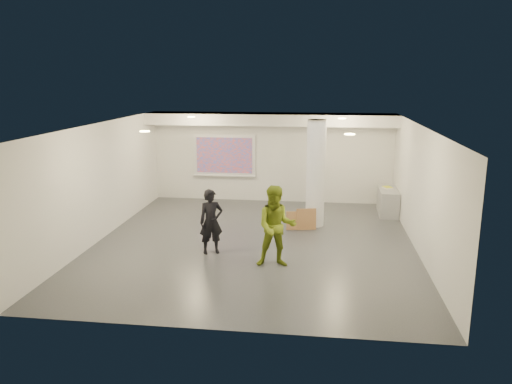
# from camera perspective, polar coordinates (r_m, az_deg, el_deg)

# --- Properties ---
(floor) EXTENTS (8.00, 9.00, 0.01)m
(floor) POSITION_cam_1_polar(r_m,az_deg,el_deg) (12.77, -0.23, -5.88)
(floor) COLOR #383B40
(floor) RESTS_ON ground
(ceiling) EXTENTS (8.00, 9.00, 0.01)m
(ceiling) POSITION_cam_1_polar(r_m,az_deg,el_deg) (12.13, -0.24, 7.65)
(ceiling) COLOR white
(ceiling) RESTS_ON floor
(wall_back) EXTENTS (8.00, 0.01, 3.00)m
(wall_back) POSITION_cam_1_polar(r_m,az_deg,el_deg) (16.76, 1.80, 3.98)
(wall_back) COLOR silver
(wall_back) RESTS_ON floor
(wall_front) EXTENTS (8.00, 0.01, 3.00)m
(wall_front) POSITION_cam_1_polar(r_m,az_deg,el_deg) (8.08, -4.48, -6.07)
(wall_front) COLOR silver
(wall_front) RESTS_ON floor
(wall_left) EXTENTS (0.01, 9.00, 3.00)m
(wall_left) POSITION_cam_1_polar(r_m,az_deg,el_deg) (13.47, -17.35, 1.15)
(wall_left) COLOR silver
(wall_left) RESTS_ON floor
(wall_right) EXTENTS (0.01, 9.00, 3.00)m
(wall_right) POSITION_cam_1_polar(r_m,az_deg,el_deg) (12.49, 18.27, 0.17)
(wall_right) COLOR silver
(wall_right) RESTS_ON floor
(soffit_band) EXTENTS (8.00, 1.10, 0.36)m
(soffit_band) POSITION_cam_1_polar(r_m,az_deg,el_deg) (16.05, 1.64, 8.33)
(soffit_band) COLOR silver
(soffit_band) RESTS_ON ceiling
(downlight_nw) EXTENTS (0.22, 0.22, 0.02)m
(downlight_nw) POSITION_cam_1_polar(r_m,az_deg,el_deg) (15.00, -7.41, 8.51)
(downlight_nw) COLOR #FFEE89
(downlight_nw) RESTS_ON ceiling
(downlight_ne) EXTENTS (0.22, 0.22, 0.02)m
(downlight_ne) POSITION_cam_1_polar(r_m,az_deg,el_deg) (14.53, 9.82, 8.28)
(downlight_ne) COLOR #FFEE89
(downlight_ne) RESTS_ON ceiling
(downlight_sw) EXTENTS (0.22, 0.22, 0.02)m
(downlight_sw) POSITION_cam_1_polar(r_m,az_deg,el_deg) (11.20, -12.60, 6.79)
(downlight_sw) COLOR #FFEE89
(downlight_sw) RESTS_ON ceiling
(downlight_se) EXTENTS (0.22, 0.22, 0.02)m
(downlight_se) POSITION_cam_1_polar(r_m,az_deg,el_deg) (10.55, 10.66, 6.51)
(downlight_se) COLOR #FFEE89
(downlight_se) RESTS_ON ceiling
(column) EXTENTS (0.52, 0.52, 3.00)m
(column) POSITION_cam_1_polar(r_m,az_deg,el_deg) (14.02, 6.83, 2.10)
(column) COLOR white
(column) RESTS_ON floor
(projection_screen) EXTENTS (2.10, 0.13, 1.42)m
(projection_screen) POSITION_cam_1_polar(r_m,az_deg,el_deg) (16.93, -3.63, 4.15)
(projection_screen) COLOR white
(projection_screen) RESTS_ON wall_back
(credenza) EXTENTS (0.59, 1.35, 0.78)m
(credenza) POSITION_cam_1_polar(r_m,az_deg,el_deg) (15.84, 14.84, -1.09)
(credenza) COLOR #939598
(credenza) RESTS_ON floor
(papers_stack) EXTENTS (0.36, 0.42, 0.02)m
(papers_stack) POSITION_cam_1_polar(r_m,az_deg,el_deg) (15.87, 14.77, 0.43)
(papers_stack) COLOR silver
(papers_stack) RESTS_ON credenza
(postit_pad) EXTENTS (0.31, 0.36, 0.03)m
(postit_pad) POSITION_cam_1_polar(r_m,az_deg,el_deg) (15.98, 14.80, 0.53)
(postit_pad) COLOR yellow
(postit_pad) RESTS_ON credenza
(cardboard_back) EXTENTS (0.55, 0.21, 0.60)m
(cardboard_back) POSITION_cam_1_polar(r_m,az_deg,el_deg) (13.86, 5.76, -3.12)
(cardboard_back) COLOR olive
(cardboard_back) RESTS_ON floor
(cardboard_front) EXTENTS (0.49, 0.22, 0.51)m
(cardboard_front) POSITION_cam_1_polar(r_m,az_deg,el_deg) (13.85, 4.44, -3.28)
(cardboard_front) COLOR olive
(cardboard_front) RESTS_ON floor
(woman) EXTENTS (0.67, 0.58, 1.56)m
(woman) POSITION_cam_1_polar(r_m,az_deg,el_deg) (11.91, -5.15, -3.40)
(woman) COLOR black
(woman) RESTS_ON floor
(man) EXTENTS (0.97, 0.80, 1.83)m
(man) POSITION_cam_1_polar(r_m,az_deg,el_deg) (11.02, 2.35, -3.96)
(man) COLOR olive
(man) RESTS_ON floor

